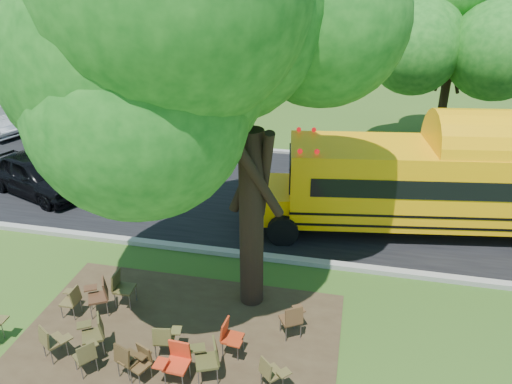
% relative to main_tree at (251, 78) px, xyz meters
% --- Properties ---
extents(ground, '(160.00, 160.00, 0.00)m').
position_rel_main_tree_xyz_m(ground, '(-2.28, -1.14, -5.49)').
color(ground, '#254A17').
rests_on(ground, ground).
extents(dirt_patch, '(7.00, 4.50, 0.03)m').
position_rel_main_tree_xyz_m(dirt_patch, '(-1.28, -1.64, -5.47)').
color(dirt_patch, '#382819').
rests_on(dirt_patch, ground).
extents(asphalt_road, '(80.00, 8.00, 0.04)m').
position_rel_main_tree_xyz_m(asphalt_road, '(-2.28, 5.86, -5.47)').
color(asphalt_road, black).
rests_on(asphalt_road, ground).
extents(kerb_near, '(80.00, 0.25, 0.14)m').
position_rel_main_tree_xyz_m(kerb_near, '(-2.28, 1.86, -5.42)').
color(kerb_near, gray).
rests_on(kerb_near, ground).
extents(kerb_far, '(80.00, 0.25, 0.14)m').
position_rel_main_tree_xyz_m(kerb_far, '(-2.28, 9.96, -5.42)').
color(kerb_far, gray).
rests_on(kerb_far, ground).
extents(bg_tree_0, '(5.20, 5.20, 7.18)m').
position_rel_main_tree_xyz_m(bg_tree_0, '(-14.28, 11.86, -0.92)').
color(bg_tree_0, black).
rests_on(bg_tree_0, ground).
extents(bg_tree_2, '(4.80, 4.80, 6.62)m').
position_rel_main_tree_xyz_m(bg_tree_2, '(-7.28, 14.86, -1.28)').
color(bg_tree_2, black).
rests_on(bg_tree_2, ground).
extents(bg_tree_3, '(5.60, 5.60, 7.84)m').
position_rel_main_tree_xyz_m(bg_tree_3, '(5.72, 12.86, -0.46)').
color(bg_tree_3, black).
rests_on(bg_tree_3, ground).
extents(main_tree, '(7.20, 7.20, 9.10)m').
position_rel_main_tree_xyz_m(main_tree, '(0.00, 0.00, 0.00)').
color(main_tree, black).
rests_on(main_tree, ground).
extents(school_bus, '(11.47, 4.06, 2.75)m').
position_rel_main_tree_xyz_m(school_bus, '(5.21, 4.60, -3.90)').
color(school_bus, '#FFAB08').
rests_on(school_bus, ground).
extents(chair_1, '(0.73, 0.57, 0.86)m').
position_rel_main_tree_xyz_m(chair_1, '(-3.62, -2.81, -4.95)').
color(chair_1, brown).
rests_on(chair_1, ground).
extents(chair_2, '(0.54, 0.69, 0.80)m').
position_rel_main_tree_xyz_m(chair_2, '(-2.73, -3.00, -4.99)').
color(chair_2, '#49401F').
rests_on(chair_2, ground).
extents(chair_3, '(0.65, 0.51, 0.80)m').
position_rel_main_tree_xyz_m(chair_3, '(-1.62, -2.92, -4.99)').
color(chair_3, '#50381C').
rests_on(chair_3, ground).
extents(chair_4, '(0.70, 0.55, 0.88)m').
position_rel_main_tree_xyz_m(chair_4, '(-1.84, -2.95, -4.94)').
color(chair_4, '#3E2C16').
rests_on(chair_4, ground).
extents(chair_5, '(0.63, 0.55, 0.94)m').
position_rel_main_tree_xyz_m(chair_5, '(-0.88, -2.84, -4.91)').
color(chair_5, red).
rests_on(chair_5, ground).
extents(chair_6, '(0.74, 0.65, 0.95)m').
position_rel_main_tree_xyz_m(chair_6, '(-0.27, -2.62, -4.90)').
color(chair_6, '#44411D').
rests_on(chair_6, ground).
extents(chair_7, '(0.67, 0.53, 0.78)m').
position_rel_main_tree_xyz_m(chair_7, '(0.97, -2.65, -5.01)').
color(chair_7, brown).
rests_on(chair_7, ground).
extents(chair_8, '(0.47, 0.52, 0.80)m').
position_rel_main_tree_xyz_m(chair_8, '(-3.96, -1.45, -4.99)').
color(chair_8, brown).
rests_on(chair_8, ground).
extents(chair_9, '(0.76, 0.63, 0.93)m').
position_rel_main_tree_xyz_m(chair_9, '(-3.37, -1.22, -4.91)').
color(chair_9, '#452918').
rests_on(chair_9, ground).
extents(chair_10, '(0.57, 0.61, 0.94)m').
position_rel_main_tree_xyz_m(chair_10, '(-2.99, -0.86, -4.91)').
color(chair_10, '#4A4420').
rests_on(chair_10, ground).
extents(chair_11, '(0.57, 0.58, 0.85)m').
position_rel_main_tree_xyz_m(chair_11, '(-1.36, -2.24, -4.97)').
color(chair_11, brown).
rests_on(chair_11, ground).
extents(chair_12, '(0.51, 0.60, 0.86)m').
position_rel_main_tree_xyz_m(chair_12, '(-0.04, -1.91, -4.96)').
color(chair_12, '#AE2F12').
rests_on(chair_12, ground).
extents(chair_13, '(0.60, 0.73, 0.89)m').
position_rel_main_tree_xyz_m(chair_13, '(1.17, -1.09, -4.94)').
color(chair_13, '#51341D').
rests_on(chair_13, ground).
extents(chair_14, '(0.76, 0.62, 0.93)m').
position_rel_main_tree_xyz_m(chair_14, '(-2.85, -2.41, -4.92)').
color(chair_14, '#423C1C').
rests_on(chair_14, ground).
extents(black_car, '(4.63, 3.13, 1.46)m').
position_rel_main_tree_xyz_m(black_car, '(-8.69, 4.35, -4.76)').
color(black_car, black).
rests_on(black_car, ground).
extents(bg_car_red, '(4.66, 2.84, 1.21)m').
position_rel_main_tree_xyz_m(bg_car_red, '(-8.42, 9.28, -4.89)').
color(bg_car_red, '#5C0F1C').
rests_on(bg_car_red, ground).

